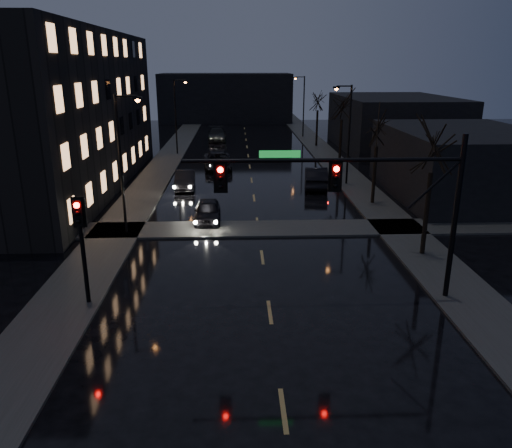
{
  "coord_description": "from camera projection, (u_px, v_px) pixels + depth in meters",
  "views": [
    {
      "loc": [
        -1.26,
        -10.04,
        9.57
      ],
      "look_at": [
        -0.49,
        9.71,
        3.2
      ],
      "focal_mm": 35.0,
      "sensor_mm": 36.0,
      "label": 1
    }
  ],
  "objects": [
    {
      "name": "streetlight_r_mid",
      "position": [
        347.0,
        126.0,
        39.89
      ],
      "size": [
        1.53,
        0.28,
        8.0
      ],
      "color": "black",
      "rests_on": "ground"
    },
    {
      "name": "tree_far",
      "position": [
        318.0,
        95.0,
        58.54
      ],
      "size": [
        3.43,
        3.43,
        7.88
      ],
      "color": "black",
      "rests_on": "ground"
    },
    {
      "name": "oncoming_car_a",
      "position": [
        207.0,
        211.0,
        31.48
      ],
      "size": [
        1.73,
        4.09,
        1.38
      ],
      "primitive_type": "imported",
      "rotation": [
        0.0,
        0.0,
        0.02
      ],
      "color": "black",
      "rests_on": "ground"
    },
    {
      "name": "streetlight_r_far",
      "position": [
        302.0,
        101.0,
        66.52
      ],
      "size": [
        1.53,
        0.28,
        8.0
      ],
      "color": "black",
      "rests_on": "ground"
    },
    {
      "name": "oncoming_car_d",
      "position": [
        217.0,
        134.0,
        64.8
      ],
      "size": [
        2.65,
        5.81,
        1.65
      ],
      "primitive_type": "imported",
      "rotation": [
        0.0,
        0.0,
        0.06
      ],
      "color": "black",
      "rests_on": "ground"
    },
    {
      "name": "oncoming_car_c",
      "position": [
        218.0,
        161.0,
        47.51
      ],
      "size": [
        2.94,
        5.64,
        1.52
      ],
      "primitive_type": "imported",
      "rotation": [
        0.0,
        0.0,
        0.08
      ],
      "color": "black",
      "rests_on": "ground"
    },
    {
      "name": "signal_pole_left",
      "position": [
        81.0,
        236.0,
        19.89
      ],
      "size": [
        0.35,
        0.41,
        4.53
      ],
      "color": "black",
      "rests_on": "ground"
    },
    {
      "name": "commercial_right_near",
      "position": [
        462.0,
        163.0,
        37.07
      ],
      "size": [
        10.0,
        14.0,
        5.0
      ],
      "primitive_type": "cube",
      "color": "black",
      "rests_on": "ground"
    },
    {
      "name": "tree_mid_b",
      "position": [
        343.0,
        98.0,
        45.06
      ],
      "size": [
        3.74,
        3.74,
        8.59
      ],
      "color": "black",
      "rests_on": "ground"
    },
    {
      "name": "tree_near",
      "position": [
        435.0,
        136.0,
        24.26
      ],
      "size": [
        3.52,
        3.52,
        8.08
      ],
      "color": "black",
      "rests_on": "ground"
    },
    {
      "name": "streetlight_l_near",
      "position": [
        124.0,
        153.0,
        27.91
      ],
      "size": [
        1.53,
        0.28,
        8.0
      ],
      "color": "black",
      "rests_on": "ground"
    },
    {
      "name": "commercial_right_far",
      "position": [
        393.0,
        123.0,
        57.9
      ],
      "size": [
        12.0,
        18.0,
        6.0
      ],
      "primitive_type": "cube",
      "color": "black",
      "rests_on": "ground"
    },
    {
      "name": "far_block",
      "position": [
        226.0,
        98.0,
        85.38
      ],
      "size": [
        22.0,
        10.0,
        8.0
      ],
      "primitive_type": "cube",
      "color": "black",
      "rests_on": "ground"
    },
    {
      "name": "oncoming_car_b",
      "position": [
        185.0,
        180.0,
        39.89
      ],
      "size": [
        1.74,
        4.42,
        1.43
      ],
      "primitive_type": "imported",
      "rotation": [
        0.0,
        0.0,
        0.05
      ],
      "color": "black",
      "rests_on": "ground"
    },
    {
      "name": "streetlight_l_far",
      "position": [
        177.0,
        110.0,
        53.59
      ],
      "size": [
        1.53,
        0.28,
        8.0
      ],
      "color": "black",
      "rests_on": "ground"
    },
    {
      "name": "sidewalk_left",
      "position": [
        158.0,
        173.0,
        45.49
      ],
      "size": [
        3.0,
        140.0,
        0.12
      ],
      "primitive_type": "cube",
      "color": "#2D2D2B",
      "rests_on": "ground"
    },
    {
      "name": "apartment_block",
      "position": [
        40.0,
        112.0,
        38.61
      ],
      "size": [
        12.0,
        30.0,
        12.0
      ],
      "primitive_type": "cube",
      "color": "black",
      "rests_on": "ground"
    },
    {
      "name": "sidewalk_right",
      "position": [
        342.0,
        171.0,
        46.12
      ],
      "size": [
        3.0,
        140.0,
        0.12
      ],
      "primitive_type": "cube",
      "color": "#2D2D2B",
      "rests_on": "ground"
    },
    {
      "name": "signal_mast",
      "position": [
        366.0,
        188.0,
        19.74
      ],
      "size": [
        11.11,
        0.41,
        7.0
      ],
      "color": "black",
      "rests_on": "ground"
    },
    {
      "name": "sidewalk_cross",
      "position": [
        258.0,
        229.0,
        30.11
      ],
      "size": [
        40.0,
        3.0,
        0.12
      ],
      "primitive_type": "cube",
      "color": "#2D2D2B",
      "rests_on": "ground"
    },
    {
      "name": "tree_mid_a",
      "position": [
        378.0,
        121.0,
        33.89
      ],
      "size": [
        3.3,
        3.3,
        7.58
      ],
      "color": "black",
      "rests_on": "ground"
    },
    {
      "name": "lead_car",
      "position": [
        316.0,
        177.0,
        40.24
      ],
      "size": [
        2.37,
        5.24,
        1.67
      ],
      "primitive_type": "imported",
      "rotation": [
        0.0,
        0.0,
        3.02
      ],
      "color": "black",
      "rests_on": "ground"
    }
  ]
}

